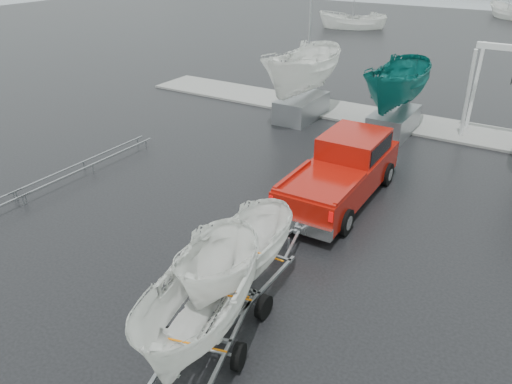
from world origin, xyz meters
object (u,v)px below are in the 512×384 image
at_px(trailer_parked, 201,243).
at_px(boat_hoist, 512,81).
at_px(pickup_truck, 345,168).
at_px(trailer_hitched, 238,211).

height_order(trailer_parked, boat_hoist, trailer_parked).
xyz_separation_m(pickup_truck, trailer_parked, (0.41, -8.46, 1.75)).
bearing_deg(trailer_hitched, trailer_parked, -80.08).
height_order(trailer_hitched, boat_hoist, trailer_hitched).
bearing_deg(trailer_parked, pickup_truck, 77.84).
xyz_separation_m(trailer_parked, boat_hoist, (3.40, 17.22, -0.17)).
distance_m(pickup_truck, boat_hoist, 9.68).
bearing_deg(boat_hoist, trailer_parked, -101.17).
height_order(trailer_hitched, trailer_parked, trailer_parked).
distance_m(trailer_hitched, trailer_parked, 1.87).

